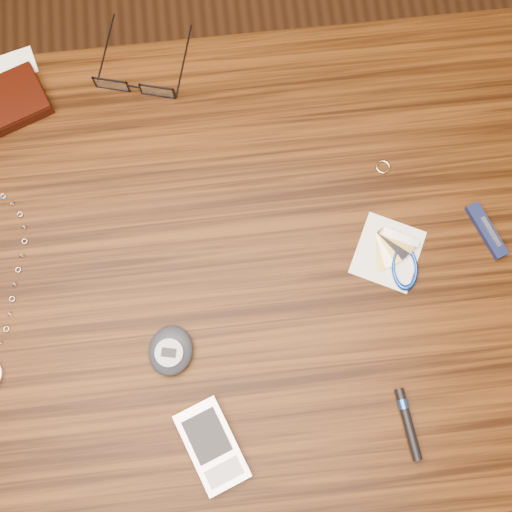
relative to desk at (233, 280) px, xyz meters
The scene contains 10 objects.
ground 0.65m from the desk, ahead, with size 3.80×3.80×0.00m, color #472814.
desk is the anchor object (origin of this frame).
wallet_and_card 0.41m from the desk, 136.91° to the left, with size 0.12×0.15×0.02m.
eyeglasses 0.32m from the desk, 111.48° to the left, with size 0.15×0.15×0.03m.
gold_ring 0.28m from the desk, 26.97° to the left, with size 0.02×0.02×0.00m, color #D8B86F.
pda_phone 0.26m from the desk, 101.16° to the right, with size 0.09×0.12×0.02m.
pedometer 0.18m from the desk, 128.69° to the right, with size 0.07×0.08×0.03m.
notepad_keys 0.25m from the desk, ahead, with size 0.12×0.12×0.01m.
pocket_knife 0.37m from the desk, ahead, with size 0.04×0.08×0.01m.
black_blue_pen 0.33m from the desk, 48.70° to the right, with size 0.02×0.09×0.01m.
Camera 1 is at (0.01, -0.21, 1.59)m, focal length 45.00 mm.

